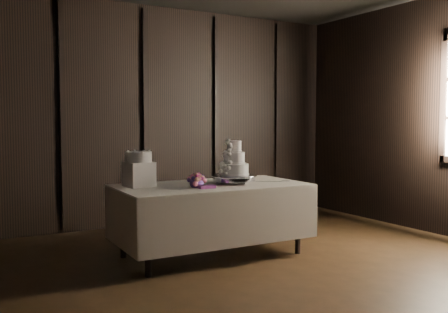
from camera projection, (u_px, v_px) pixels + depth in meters
The scene contains 8 objects.
room at pixel (308, 111), 3.78m from camera, with size 6.08×7.08×3.08m.
display_table at pixel (212, 217), 5.27m from camera, with size 2.00×1.07×0.76m.
cake_stand at pixel (234, 179), 5.33m from camera, with size 0.48×0.48×0.09m, color silver.
wedding_cake at pixel (233, 162), 5.29m from camera, with size 0.35×0.31×0.37m.
bouquet at pixel (197, 182), 5.02m from camera, with size 0.27×0.37×0.18m, color #DF6380, non-canonical shape.
box_pedestal at pixel (139, 174), 5.07m from camera, with size 0.26×0.26×0.25m, color white.
small_cake at pixel (139, 157), 5.05m from camera, with size 0.26×0.26×0.11m, color white.
cake_knife at pixel (269, 182), 5.46m from camera, with size 0.37×0.02×0.01m, color silver.
Camera 1 is at (-2.42, -2.99, 1.42)m, focal length 40.00 mm.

